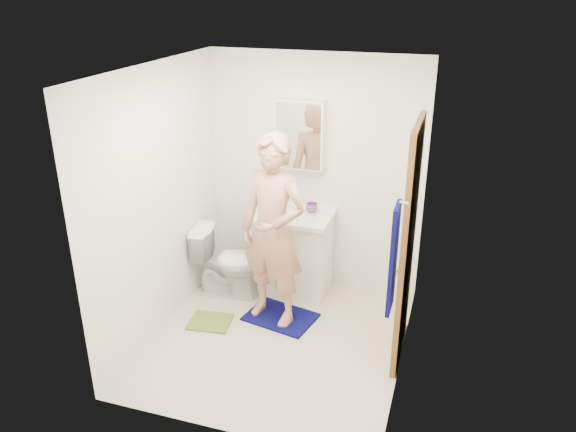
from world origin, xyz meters
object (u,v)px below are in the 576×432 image
object	(u,v)px
man	(273,231)
soap_dispenser	(268,204)
vanity_cabinet	(293,253)
medicine_cabinet	(300,135)
towel	(393,259)
toothbrush_cup	(312,208)
toilet	(229,261)

from	to	relation	value
man	soap_dispenser	bearing A→B (deg)	129.51
vanity_cabinet	medicine_cabinet	size ratio (longest dim) A/B	1.14
medicine_cabinet	towel	bearing A→B (deg)	-55.39
toothbrush_cup	soap_dispenser	bearing A→B (deg)	-162.47
toilet	toothbrush_cup	size ratio (longest dim) A/B	6.05
medicine_cabinet	soap_dispenser	size ratio (longest dim) A/B	3.92
towel	soap_dispenser	size ratio (longest dim) A/B	4.48
medicine_cabinet	man	world-z (taller)	medicine_cabinet
vanity_cabinet	toothbrush_cup	distance (m)	0.53
medicine_cabinet	toilet	world-z (taller)	medicine_cabinet
toilet	vanity_cabinet	bearing A→B (deg)	-69.27
medicine_cabinet	towel	xyz separation A→B (m)	(1.18, -1.71, -0.35)
toilet	soap_dispenser	distance (m)	0.71
toilet	soap_dispenser	xyz separation A→B (m)	(0.34, 0.26, 0.57)
soap_dispenser	towel	bearing A→B (deg)	-45.24
vanity_cabinet	towel	world-z (taller)	towel
vanity_cabinet	toilet	distance (m)	0.66
medicine_cabinet	towel	distance (m)	2.11
towel	toilet	bearing A→B (deg)	146.15
toothbrush_cup	towel	bearing A→B (deg)	-57.36
towel	toilet	world-z (taller)	towel
toothbrush_cup	man	world-z (taller)	man
toothbrush_cup	man	bearing A→B (deg)	-103.01
towel	medicine_cabinet	bearing A→B (deg)	124.61
toilet	toothbrush_cup	xyz separation A→B (m)	(0.75, 0.39, 0.53)
toilet	man	bearing A→B (deg)	-125.69
vanity_cabinet	toilet	xyz separation A→B (m)	(-0.58, -0.30, -0.04)
vanity_cabinet	man	size ratio (longest dim) A/B	0.44
vanity_cabinet	toothbrush_cup	world-z (taller)	toothbrush_cup
soap_dispenser	man	distance (m)	0.63
medicine_cabinet	man	size ratio (longest dim) A/B	0.39
toothbrush_cup	man	size ratio (longest dim) A/B	0.07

